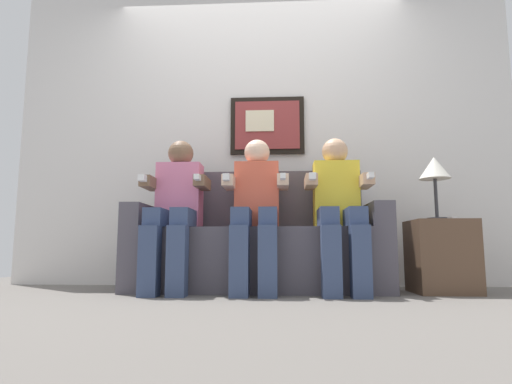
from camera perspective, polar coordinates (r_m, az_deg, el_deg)
The scene contains 9 objects.
ground_plane at distance 2.86m, azimuth -0.18°, elevation -13.63°, with size 5.54×5.54×0.00m, color #66605B.
back_wall_assembly at distance 3.74m, azimuth 0.59°, elevation 7.92°, with size 4.26×0.10×2.60m.
couch at distance 3.17m, azimuth 0.19°, elevation -7.38°, with size 1.86×0.58×0.90m.
person_on_left at distance 3.11m, azimuth -10.66°, elevation -1.82°, with size 0.46×0.56×1.11m.
person_in_middle at distance 3.02m, azimuth 0.01°, elevation -1.79°, with size 0.46×0.56×1.11m.
person_on_right at distance 3.04m, azimuth 10.92°, elevation -1.69°, with size 0.46×0.56×1.11m.
side_table_right at distance 3.25m, azimuth 23.42°, elevation -7.87°, with size 0.40×0.40×0.50m.
table_lamp at distance 3.34m, azimuth 22.67°, elevation 2.61°, with size 0.22×0.22×0.46m.
spare_remote_on_table at distance 3.27m, azimuth 24.53°, elevation -3.24°, with size 0.04×0.13×0.02m, color white.
Camera 1 is at (0.18, -2.84, 0.30)m, focal length 30.05 mm.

